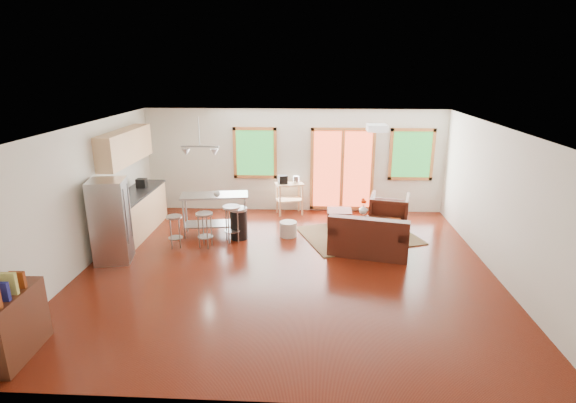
{
  "coord_description": "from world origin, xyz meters",
  "views": [
    {
      "loc": [
        0.42,
        -7.64,
        3.62
      ],
      "look_at": [
        0.0,
        0.3,
        1.2
      ],
      "focal_mm": 28.0,
      "sensor_mm": 36.0,
      "label": 1
    }
  ],
  "objects_px": {
    "loveseat": "(369,238)",
    "kitchen_cart": "(289,188)",
    "ottoman": "(339,218)",
    "refrigerator": "(111,221)",
    "armchair": "(389,209)",
    "island": "(215,207)",
    "coffee_table": "(372,221)",
    "rug": "(359,235)"
  },
  "relations": [
    {
      "from": "loveseat",
      "to": "kitchen_cart",
      "type": "bearing_deg",
      "value": 139.12
    },
    {
      "from": "loveseat",
      "to": "ottoman",
      "type": "distance_m",
      "value": 1.69
    },
    {
      "from": "refrigerator",
      "to": "kitchen_cart",
      "type": "xyz_separation_m",
      "value": [
        3.21,
        2.99,
        -0.11
      ]
    },
    {
      "from": "armchair",
      "to": "island",
      "type": "xyz_separation_m",
      "value": [
        -3.92,
        -0.65,
        0.2
      ]
    },
    {
      "from": "armchair",
      "to": "ottoman",
      "type": "relative_size",
      "value": 1.55
    },
    {
      "from": "loveseat",
      "to": "refrigerator",
      "type": "xyz_separation_m",
      "value": [
        -4.93,
        -0.62,
        0.48
      ]
    },
    {
      "from": "island",
      "to": "kitchen_cart",
      "type": "relative_size",
      "value": 1.5
    },
    {
      "from": "coffee_table",
      "to": "kitchen_cart",
      "type": "relative_size",
      "value": 1.1
    },
    {
      "from": "armchair",
      "to": "island",
      "type": "distance_m",
      "value": 3.97
    },
    {
      "from": "loveseat",
      "to": "coffee_table",
      "type": "distance_m",
      "value": 0.98
    },
    {
      "from": "island",
      "to": "ottoman",
      "type": "bearing_deg",
      "value": 14.59
    },
    {
      "from": "rug",
      "to": "armchair",
      "type": "bearing_deg",
      "value": 38.95
    },
    {
      "from": "loveseat",
      "to": "ottoman",
      "type": "height_order",
      "value": "loveseat"
    },
    {
      "from": "armchair",
      "to": "refrigerator",
      "type": "bearing_deg",
      "value": 34.34
    },
    {
      "from": "rug",
      "to": "coffee_table",
      "type": "bearing_deg",
      "value": 4.98
    },
    {
      "from": "loveseat",
      "to": "ottoman",
      "type": "relative_size",
      "value": 3.03
    },
    {
      "from": "ottoman",
      "to": "island",
      "type": "xyz_separation_m",
      "value": [
        -2.78,
        -0.72,
        0.44
      ]
    },
    {
      "from": "kitchen_cart",
      "to": "ottoman",
      "type": "bearing_deg",
      "value": -31.98
    },
    {
      "from": "rug",
      "to": "refrigerator",
      "type": "xyz_separation_m",
      "value": [
        -4.83,
        -1.55,
        0.79
      ]
    },
    {
      "from": "kitchen_cart",
      "to": "refrigerator",
      "type": "bearing_deg",
      "value": -136.96
    },
    {
      "from": "coffee_table",
      "to": "armchair",
      "type": "height_order",
      "value": "armchair"
    },
    {
      "from": "loveseat",
      "to": "armchair",
      "type": "distance_m",
      "value": 1.67
    },
    {
      "from": "ottoman",
      "to": "island",
      "type": "distance_m",
      "value": 2.91
    },
    {
      "from": "coffee_table",
      "to": "refrigerator",
      "type": "distance_m",
      "value": 5.37
    },
    {
      "from": "rug",
      "to": "armchair",
      "type": "relative_size",
      "value": 2.72
    },
    {
      "from": "loveseat",
      "to": "ottoman",
      "type": "xyz_separation_m",
      "value": [
        -0.5,
        1.61,
        -0.14
      ]
    },
    {
      "from": "rug",
      "to": "kitchen_cart",
      "type": "relative_size",
      "value": 2.34
    },
    {
      "from": "armchair",
      "to": "kitchen_cart",
      "type": "relative_size",
      "value": 0.86
    },
    {
      "from": "refrigerator",
      "to": "armchair",
      "type": "bearing_deg",
      "value": 9.7
    },
    {
      "from": "refrigerator",
      "to": "kitchen_cart",
      "type": "distance_m",
      "value": 4.39
    },
    {
      "from": "rug",
      "to": "kitchen_cart",
      "type": "height_order",
      "value": "kitchen_cart"
    },
    {
      "from": "armchair",
      "to": "ottoman",
      "type": "xyz_separation_m",
      "value": [
        -1.13,
        0.07,
        -0.25
      ]
    },
    {
      "from": "armchair",
      "to": "ottoman",
      "type": "height_order",
      "value": "armchair"
    },
    {
      "from": "ottoman",
      "to": "kitchen_cart",
      "type": "xyz_separation_m",
      "value": [
        -1.23,
        0.77,
        0.51
      ]
    },
    {
      "from": "ottoman",
      "to": "kitchen_cart",
      "type": "distance_m",
      "value": 1.54
    },
    {
      "from": "rug",
      "to": "refrigerator",
      "type": "relative_size",
      "value": 1.48
    },
    {
      "from": "loveseat",
      "to": "armchair",
      "type": "bearing_deg",
      "value": 80.56
    },
    {
      "from": "refrigerator",
      "to": "kitchen_cart",
      "type": "relative_size",
      "value": 1.58
    },
    {
      "from": "refrigerator",
      "to": "island",
      "type": "xyz_separation_m",
      "value": [
        1.66,
        1.5,
        -0.17
      ]
    },
    {
      "from": "coffee_table",
      "to": "armchair",
      "type": "bearing_deg",
      "value": 51.53
    },
    {
      "from": "armchair",
      "to": "kitchen_cart",
      "type": "xyz_separation_m",
      "value": [
        -2.37,
        0.84,
        0.26
      ]
    },
    {
      "from": "refrigerator",
      "to": "loveseat",
      "type": "bearing_deg",
      "value": -4.3
    }
  ]
}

